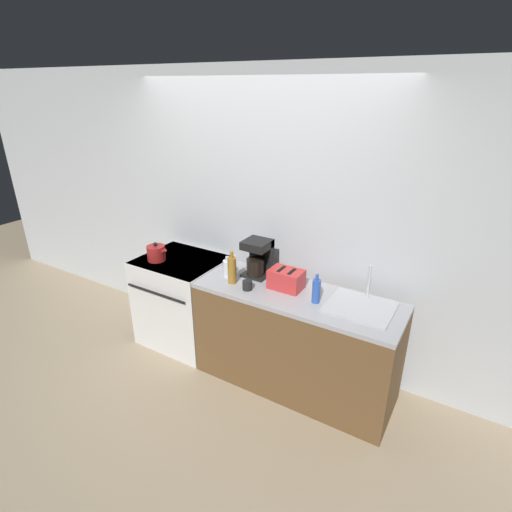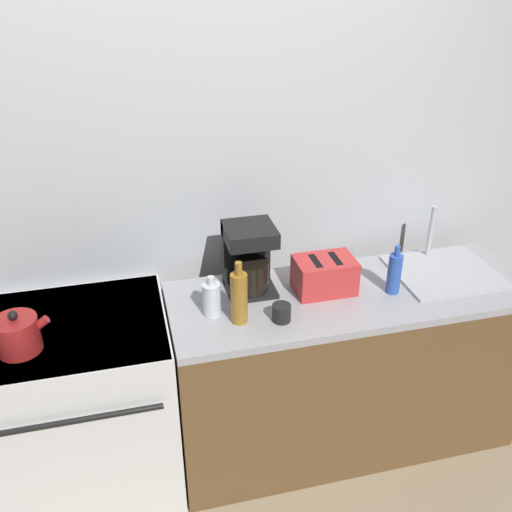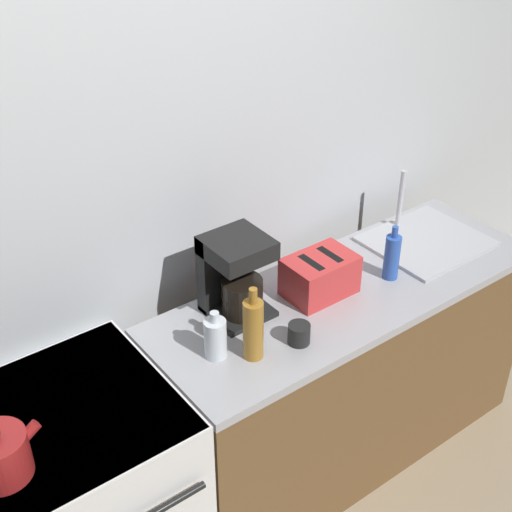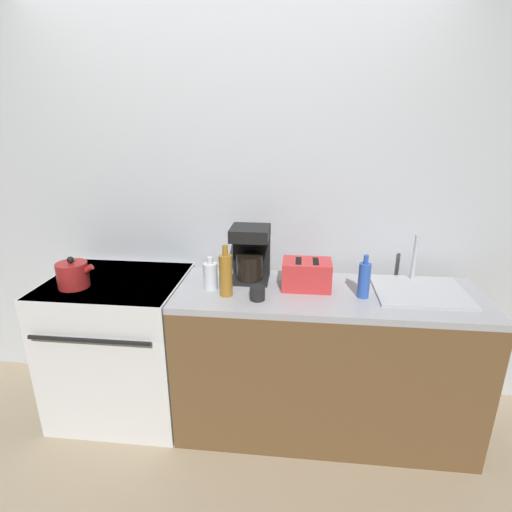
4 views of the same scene
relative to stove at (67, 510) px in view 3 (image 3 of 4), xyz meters
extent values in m
cube|color=silver|center=(0.65, 0.39, 0.84)|extent=(8.00, 0.05, 2.60)
cube|color=black|center=(0.00, 0.00, 0.43)|extent=(0.78, 0.66, 0.02)
cylinder|color=black|center=(-0.18, -0.14, 0.43)|extent=(0.22, 0.22, 0.01)
cylinder|color=black|center=(0.18, -0.14, 0.43)|extent=(0.22, 0.22, 0.01)
cylinder|color=black|center=(0.18, 0.14, 0.43)|extent=(0.22, 0.22, 0.01)
cube|color=brown|center=(1.25, -0.04, -0.03)|extent=(1.69, 0.59, 0.86)
cube|color=#A3A3A8|center=(1.25, -0.04, 0.42)|extent=(1.69, 0.59, 0.04)
cylinder|color=maroon|center=(-0.18, -0.12, 0.51)|extent=(0.17, 0.17, 0.14)
cylinder|color=maroon|center=(-0.10, -0.12, 0.54)|extent=(0.10, 0.03, 0.08)
cube|color=red|center=(1.13, 0.01, 0.52)|extent=(0.27, 0.18, 0.16)
cube|color=black|center=(1.08, 0.01, 0.59)|extent=(0.03, 0.13, 0.01)
cube|color=black|center=(1.18, 0.01, 0.59)|extent=(0.03, 0.13, 0.01)
cube|color=black|center=(0.80, 0.09, 0.45)|extent=(0.22, 0.22, 0.02)
cube|color=black|center=(0.80, 0.17, 0.60)|extent=(0.22, 0.06, 0.32)
cube|color=black|center=(0.80, 0.09, 0.72)|extent=(0.22, 0.22, 0.07)
cylinder|color=black|center=(0.80, 0.06, 0.53)|extent=(0.15, 0.15, 0.14)
cube|color=#B7B7BC|center=(1.75, 0.00, 0.44)|extent=(0.48, 0.42, 0.01)
cylinder|color=silver|center=(1.75, 0.18, 0.58)|extent=(0.02, 0.02, 0.28)
cylinder|color=silver|center=(0.59, -0.06, 0.51)|extent=(0.08, 0.08, 0.15)
cylinder|color=silver|center=(0.59, -0.06, 0.60)|extent=(0.03, 0.03, 0.04)
cylinder|color=#2D56B7|center=(1.43, -0.09, 0.53)|extent=(0.06, 0.06, 0.19)
cylinder|color=#2D56B7|center=(1.43, -0.09, 0.65)|extent=(0.03, 0.03, 0.05)
cylinder|color=#9E6B23|center=(0.70, -0.14, 0.55)|extent=(0.07, 0.07, 0.23)
cylinder|color=#9E6B23|center=(0.70, -0.14, 0.69)|extent=(0.03, 0.03, 0.06)
cylinder|color=black|center=(0.87, -0.18, 0.47)|extent=(0.08, 0.08, 0.08)
camera|label=1|loc=(2.41, -2.61, 1.97)|focal=28.00mm
camera|label=2|loc=(0.28, -2.09, 1.83)|focal=40.00mm
camera|label=3|loc=(-0.44, -1.66, 2.06)|focal=50.00mm
camera|label=4|loc=(1.07, -2.09, 1.34)|focal=28.00mm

